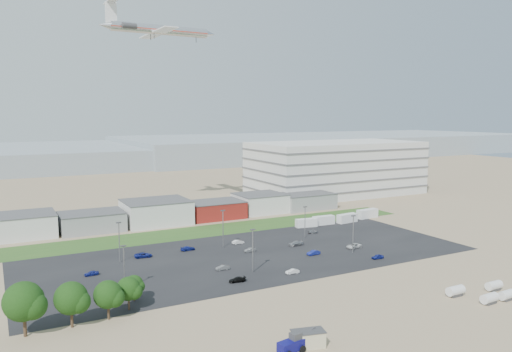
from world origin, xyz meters
TOP-DOWN VIEW (x-y plane):
  - ground at (0.00, 0.00)m, footprint 700.00×700.00m
  - parking_lot at (5.00, 20.00)m, footprint 120.00×50.00m
  - grass_strip at (0.00, 52.00)m, footprint 160.00×16.00m
  - hills_backdrop at (40.00, 315.00)m, footprint 700.00×200.00m
  - building_row at (-17.00, 71.00)m, footprint 170.00×20.00m
  - parking_garage at (90.00, 95.00)m, footprint 80.00×40.00m
  - portable_shed at (-11.68, -32.39)m, footprint 6.06×4.13m
  - telehandler at (-15.19, -32.88)m, footprint 7.91×3.79m
  - storage_tank_nw at (28.75, -27.68)m, footprint 3.97×1.99m
  - storage_tank_ne at (38.88, -29.26)m, footprint 3.77×1.91m
  - storage_tank_sw at (31.34, -33.85)m, footprint 3.90×2.08m
  - storage_tank_se at (36.25, -34.24)m, footprint 3.82×2.04m
  - box_trailer_a at (37.44, 41.51)m, footprint 7.72×3.44m
  - box_trailer_b at (44.80, 41.77)m, footprint 8.05×2.77m
  - box_trailer_c at (54.25, 40.73)m, footprint 8.31×3.48m
  - box_trailer_d at (65.63, 43.30)m, footprint 8.83×3.40m
  - tree_far_left at (-52.49, -6.24)m, footprint 7.33×7.33m
  - tree_left at (-44.82, -6.09)m, footprint 6.35×6.35m
  - tree_mid at (-38.29, -5.66)m, footprint 5.64×5.64m
  - tree_right at (-33.81, -2.81)m, footprint 5.00×5.00m
  - tree_near at (-31.70, 1.34)m, footprint 4.11×4.11m
  - lightpole_front_l at (-31.97, 8.29)m, footprint 1.18×0.49m
  - lightpole_front_m at (-1.52, 6.54)m, footprint 1.25×0.52m
  - lightpole_front_r at (30.88, 8.78)m, footprint 1.24×0.51m
  - lightpole_back_l at (-28.06, 30.01)m, footprint 1.24×0.52m
  - lightpole_back_m at (1.71, 31.09)m, footprint 1.27×0.53m
  - lightpole_back_r at (28.50, 29.00)m, footprint 1.16×0.48m
  - airliner at (3.56, 91.90)m, footprint 46.68×32.36m
  - parked_car_0 at (34.30, 12.44)m, footprint 4.92×2.63m
  - parked_car_1 at (20.04, 12.03)m, footprint 3.92×1.56m
  - parked_car_2 at (32.95, 1.02)m, footprint 3.46×1.55m
  - parked_car_3 at (-7.97, 1.90)m, footprint 4.08×2.09m
  - parked_car_4 at (-7.24, 11.69)m, footprint 3.50×1.46m
  - parked_car_5 at (-36.50, 22.37)m, footprint 3.40×1.53m
  - parked_car_6 at (-8.60, 32.41)m, footprint 4.23×1.94m
  - parked_car_7 at (6.27, 22.95)m, footprint 3.41×1.38m
  - parked_car_8 at (34.18, 32.81)m, footprint 3.42×1.57m
  - parked_car_9 at (-21.51, 31.53)m, footprint 4.82×2.50m
  - parked_car_10 at (-36.47, 2.86)m, footprint 4.27×1.90m
  - parked_car_11 at (7.03, 32.18)m, footprint 3.60×1.29m
  - parked_car_12 at (21.04, 22.57)m, footprint 4.55×1.87m
  - parked_car_13 at (6.39, 1.11)m, footprint 3.43×1.50m

SIDE VIEW (x-z plane):
  - ground at x=0.00m, z-range 0.00..0.00m
  - parking_lot at x=5.00m, z-range 0.00..0.01m
  - grass_strip at x=0.00m, z-range 0.00..0.02m
  - parked_car_13 at x=6.39m, z-range 0.00..1.10m
  - parked_car_7 at x=6.27m, z-range 0.00..1.10m
  - parked_car_4 at x=-7.24m, z-range 0.00..1.13m
  - parked_car_5 at x=-36.50m, z-range 0.00..1.13m
  - parked_car_3 at x=-7.97m, z-range 0.00..1.13m
  - parked_car_8 at x=34.18m, z-range 0.00..1.13m
  - parked_car_2 at x=32.95m, z-range 0.00..1.16m
  - parked_car_11 at x=7.03m, z-range 0.00..1.18m
  - parked_car_6 at x=-8.60m, z-range 0.00..1.20m
  - parked_car_10 at x=-36.47m, z-range 0.00..1.22m
  - parked_car_1 at x=20.04m, z-range 0.00..1.27m
  - parked_car_9 at x=-21.51m, z-range 0.00..1.30m
  - parked_car_0 at x=34.30m, z-range 0.00..1.31m
  - parked_car_12 at x=21.04m, z-range 0.00..1.32m
  - storage_tank_se at x=36.25m, z-range 0.00..2.24m
  - storage_tank_ne at x=38.88m, z-range 0.00..2.25m
  - storage_tank_sw at x=31.34m, z-range 0.00..2.29m
  - storage_tank_nw at x=28.75m, z-range 0.00..2.38m
  - portable_shed at x=-11.68m, z-range 0.00..2.78m
  - box_trailer_a at x=37.44m, z-range 0.00..2.79m
  - box_trailer_b at x=44.80m, z-range 0.00..2.99m
  - box_trailer_c at x=54.25m, z-range 0.00..3.02m
  - telehandler at x=-15.19m, z-range 0.00..3.16m
  - box_trailer_d at x=65.63m, z-range 0.00..3.24m
  - tree_near at x=-31.70m, z-range 0.00..6.16m
  - tree_right at x=-33.81m, z-range 0.00..7.50m
  - building_row at x=-17.00m, z-range 0.00..8.00m
  - tree_mid at x=-38.29m, z-range 0.00..8.46m
  - hills_backdrop at x=40.00m, z-range 0.00..9.00m
  - tree_left at x=-44.82m, z-range 0.00..9.52m
  - lightpole_back_r at x=28.50m, z-range 0.00..9.88m
  - lightpole_front_l at x=-31.97m, z-range 0.00..10.05m
  - lightpole_front_r at x=30.88m, z-range 0.00..10.51m
  - lightpole_back_l at x=-28.06m, z-range 0.00..10.57m
  - lightpole_front_m at x=-1.52m, z-range 0.00..10.66m
  - lightpole_back_m at x=1.71m, z-range 0.00..10.81m
  - tree_far_left at x=-52.49m, z-range 0.00..10.99m
  - parking_garage at x=90.00m, z-range 0.00..25.00m
  - airliner at x=3.56m, z-range 63.20..76.80m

